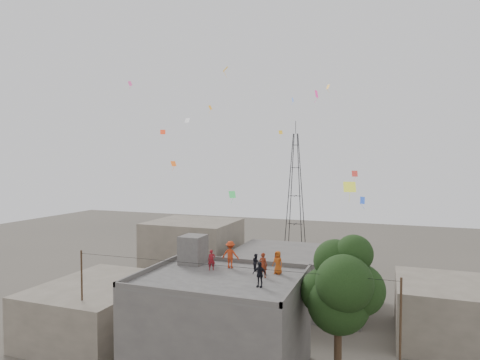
# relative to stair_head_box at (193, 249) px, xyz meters

# --- Properties ---
(main_building) EXTENTS (10.00, 8.00, 6.10)m
(main_building) POSITION_rel_stair_head_box_xyz_m (3.20, -2.60, -4.05)
(main_building) COLOR #504D4A
(main_building) RESTS_ON ground
(parapet) EXTENTS (10.00, 8.00, 0.30)m
(parapet) POSITION_rel_stair_head_box_xyz_m (3.20, -2.60, -0.85)
(parapet) COLOR #504D4A
(parapet) RESTS_ON main_building
(stair_head_box) EXTENTS (1.60, 1.80, 2.00)m
(stair_head_box) POSITION_rel_stair_head_box_xyz_m (0.00, 0.00, 0.00)
(stair_head_box) COLOR #504D4A
(stair_head_box) RESTS_ON main_building
(neighbor_west) EXTENTS (8.00, 10.00, 4.00)m
(neighbor_west) POSITION_rel_stair_head_box_xyz_m (-7.80, -0.60, -5.10)
(neighbor_west) COLOR #675E51
(neighbor_west) RESTS_ON ground
(neighbor_north) EXTENTS (12.00, 9.00, 5.00)m
(neighbor_north) POSITION_rel_stair_head_box_xyz_m (5.20, 11.40, -4.60)
(neighbor_north) COLOR #504D4A
(neighbor_north) RESTS_ON ground
(neighbor_northwest) EXTENTS (9.00, 8.00, 7.00)m
(neighbor_northwest) POSITION_rel_stair_head_box_xyz_m (-6.80, 13.40, -3.60)
(neighbor_northwest) COLOR #675E51
(neighbor_northwest) RESTS_ON ground
(neighbor_east) EXTENTS (7.00, 8.00, 4.40)m
(neighbor_east) POSITION_rel_stair_head_box_xyz_m (17.20, 7.40, -4.90)
(neighbor_east) COLOR #675E51
(neighbor_east) RESTS_ON ground
(tree) EXTENTS (4.90, 4.60, 9.10)m
(tree) POSITION_rel_stair_head_box_xyz_m (10.57, -2.00, -1.00)
(tree) COLOR black
(tree) RESTS_ON ground
(utility_line) EXTENTS (20.12, 0.62, 7.40)m
(utility_line) POSITION_rel_stair_head_box_xyz_m (3.70, -3.85, -3.27)
(utility_line) COLOR black
(utility_line) RESTS_ON ground
(transmission_tower) EXTENTS (2.97, 2.97, 20.01)m
(transmission_tower) POSITION_rel_stair_head_box_xyz_m (-0.80, 37.40, 1.97)
(transmission_tower) COLOR black
(transmission_tower) RESTS_ON ground
(person_red_adult) EXTENTS (0.63, 0.49, 1.55)m
(person_red_adult) POSITION_rel_stair_head_box_xyz_m (5.72, -1.61, -0.23)
(person_red_adult) COLOR maroon
(person_red_adult) RESTS_ON main_building
(person_orange_child) EXTENTS (0.84, 0.69, 1.49)m
(person_orange_child) POSITION_rel_stair_head_box_xyz_m (6.38, -0.56, -0.25)
(person_orange_child) COLOR #B94D15
(person_orange_child) RESTS_ON main_building
(person_dark_child) EXTENTS (0.67, 0.70, 1.14)m
(person_dark_child) POSITION_rel_stair_head_box_xyz_m (4.83, -0.32, -0.43)
(person_dark_child) COLOR black
(person_dark_child) RESTS_ON main_building
(person_dark_adult) EXTENTS (0.88, 0.42, 1.45)m
(person_dark_adult) POSITION_rel_stair_head_box_xyz_m (6.11, -3.60, -0.27)
(person_dark_adult) COLOR black
(person_dark_adult) RESTS_ON main_building
(person_orange_adult) EXTENTS (1.21, 0.73, 1.84)m
(person_orange_adult) POSITION_rel_stair_head_box_xyz_m (2.96, -0.21, -0.08)
(person_orange_adult) COLOR #B53414
(person_orange_adult) RESTS_ON main_building
(person_red_child) EXTENTS (0.59, 0.54, 1.36)m
(person_red_child) POSITION_rel_stair_head_box_xyz_m (1.99, -1.19, -0.32)
(person_red_child) COLOR maroon
(person_red_child) RESTS_ON main_building
(kites) EXTENTS (17.53, 18.02, 9.79)m
(kites) POSITION_rel_stair_head_box_xyz_m (4.19, 4.12, 8.36)
(kites) COLOR orange
(kites) RESTS_ON ground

